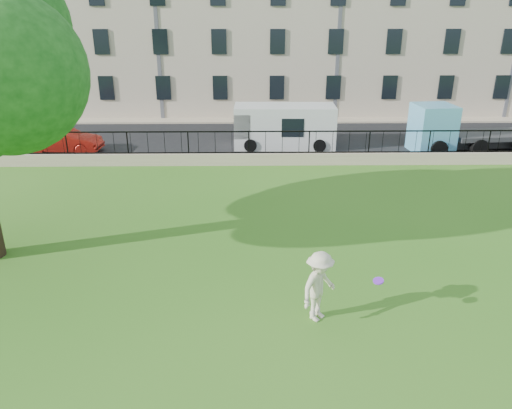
{
  "coord_description": "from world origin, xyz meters",
  "views": [
    {
      "loc": [
        0.0,
        -12.06,
        7.54
      ],
      "look_at": [
        0.23,
        3.5,
        1.26
      ],
      "focal_mm": 35.0,
      "sensor_mm": 36.0,
      "label": 1
    }
  ],
  "objects_px": {
    "white_van": "(284,126)",
    "man": "(319,286)",
    "frisbee": "(378,281)",
    "blue_truck": "(469,128)",
    "red_sedan": "(64,140)"
  },
  "relations": [
    {
      "from": "blue_truck",
      "to": "white_van",
      "type": "bearing_deg",
      "value": 169.07
    },
    {
      "from": "white_van",
      "to": "frisbee",
      "type": "bearing_deg",
      "value": -84.34
    },
    {
      "from": "frisbee",
      "to": "white_van",
      "type": "xyz_separation_m",
      "value": [
        -1.21,
        16.73,
        0.02
      ]
    },
    {
      "from": "red_sedan",
      "to": "white_van",
      "type": "relative_size",
      "value": 0.72
    },
    {
      "from": "man",
      "to": "white_van",
      "type": "distance_m",
      "value": 16.66
    },
    {
      "from": "white_van",
      "to": "man",
      "type": "bearing_deg",
      "value": -89.31
    },
    {
      "from": "man",
      "to": "frisbee",
      "type": "relative_size",
      "value": 7.01
    },
    {
      "from": "frisbee",
      "to": "white_van",
      "type": "bearing_deg",
      "value": 94.13
    },
    {
      "from": "man",
      "to": "blue_truck",
      "type": "height_order",
      "value": "blue_truck"
    },
    {
      "from": "man",
      "to": "blue_truck",
      "type": "bearing_deg",
      "value": 9.93
    },
    {
      "from": "white_van",
      "to": "blue_truck",
      "type": "relative_size",
      "value": 0.91
    },
    {
      "from": "man",
      "to": "white_van",
      "type": "height_order",
      "value": "white_van"
    },
    {
      "from": "man",
      "to": "frisbee",
      "type": "distance_m",
      "value": 1.47
    },
    {
      "from": "red_sedan",
      "to": "blue_truck",
      "type": "distance_m",
      "value": 21.98
    },
    {
      "from": "frisbee",
      "to": "red_sedan",
      "type": "distance_m",
      "value": 20.56
    }
  ]
}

